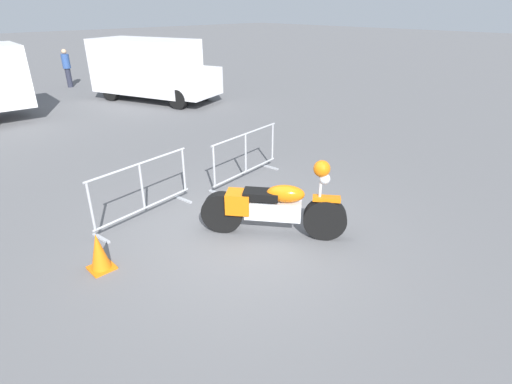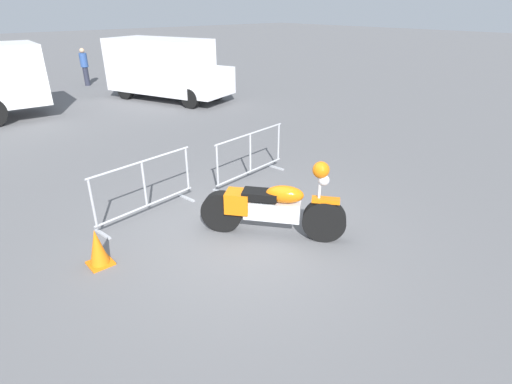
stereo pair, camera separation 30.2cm
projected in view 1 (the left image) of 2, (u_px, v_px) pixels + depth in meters
The scene contains 8 objects.
ground_plane at pixel (242, 238), 6.64m from camera, with size 120.00×120.00×0.00m, color #5B5B5E.
motorcycle at pixel (273, 207), 6.53m from camera, with size 1.63×2.02×1.36m.
crowd_barrier_near at pixel (142, 190), 7.02m from camera, with size 2.05×0.69×1.07m.
crowd_barrier_far at pixel (246, 156), 8.59m from camera, with size 2.05×0.69×1.07m.
delivery_van at pixel (151, 68), 15.67m from camera, with size 3.51×5.36×2.31m.
pedestrian at pixel (67, 67), 18.29m from camera, with size 0.48×0.48×1.69m.
planter_island at pixel (141, 72), 21.29m from camera, with size 4.14×4.14×1.08m.
traffic_cone at pixel (99, 252), 5.74m from camera, with size 0.34×0.34×0.59m.
Camera 1 is at (-3.80, -4.23, 3.52)m, focal length 28.00 mm.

